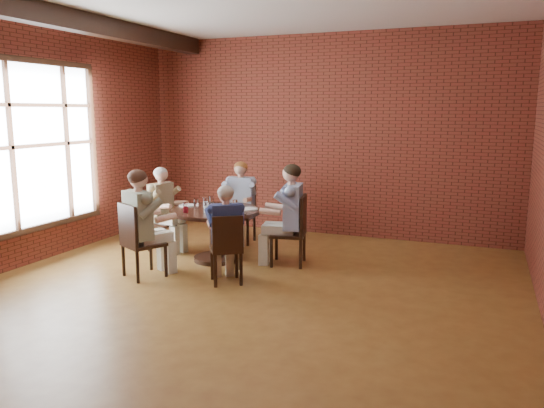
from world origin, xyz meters
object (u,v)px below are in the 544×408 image
at_px(diner_a, 288,215).
at_px(chair_b, 242,211).
at_px(chair_a, 295,228).
at_px(chair_d, 137,238).
at_px(smartphone, 244,214).
at_px(chair_e, 227,246).
at_px(chair_c, 161,218).
at_px(diner_d, 143,224).
at_px(diner_e, 226,235).
at_px(diner_c, 164,210).
at_px(dining_table, 216,224).
at_px(diner_b, 240,203).

height_order(diner_a, chair_b, diner_a).
relative_size(chair_a, chair_d, 1.01).
bearing_deg(smartphone, chair_b, 93.31).
relative_size(chair_b, chair_e, 1.05).
bearing_deg(chair_c, smartphone, -92.12).
height_order(diner_a, diner_d, diner_a).
bearing_deg(smartphone, diner_e, -107.11).
xyz_separation_m(diner_c, diner_d, (0.48, -1.20, 0.06)).
bearing_deg(dining_table, chair_c, 168.80).
distance_m(diner_c, smartphone, 1.55).
bearing_deg(diner_e, diner_d, -26.27).
distance_m(chair_a, diner_e, 1.19).
bearing_deg(chair_b, diner_e, -76.81).
xyz_separation_m(dining_table, chair_d, (-0.56, -1.09, -0.01)).
relative_size(diner_d, diner_e, 1.13).
height_order(diner_d, diner_e, diner_d).
bearing_deg(chair_e, chair_d, -25.67).
distance_m(chair_e, smartphone, 0.78).
bearing_deg(chair_a, diner_e, -38.19).
relative_size(dining_table, diner_d, 0.92).
bearing_deg(chair_b, smartphone, -70.47).
bearing_deg(chair_a, chair_d, -63.44).
xyz_separation_m(diner_a, diner_c, (-2.01, -0.01, -0.06)).
bearing_deg(chair_d, diner_d, -90.00).
xyz_separation_m(dining_table, chair_b, (-0.13, 1.17, -0.02)).
bearing_deg(chair_d, chair_a, -114.65).
relative_size(chair_a, smartphone, 6.45).
height_order(diner_b, diner_e, diner_b).
xyz_separation_m(chair_a, chair_c, (-2.18, -0.02, -0.03)).
bearing_deg(chair_b, diner_c, -137.97).
distance_m(chair_b, chair_c, 1.33).
bearing_deg(diner_d, chair_b, -72.77).
distance_m(chair_c, diner_d, 1.35).
distance_m(diner_b, chair_d, 2.22).
distance_m(chair_a, diner_b, 1.51).
xyz_separation_m(chair_a, diner_c, (-2.11, -0.03, 0.12)).
bearing_deg(chair_e, chair_c, -68.14).
relative_size(diner_a, diner_c, 1.10).
relative_size(chair_a, diner_e, 0.79).
xyz_separation_m(chair_a, diner_a, (-0.09, -0.02, 0.18)).
height_order(diner_a, chair_d, diner_a).
height_order(diner_c, diner_d, diner_d).
bearing_deg(chair_d, dining_table, -90.00).
height_order(chair_a, smartphone, chair_a).
relative_size(chair_a, diner_d, 0.70).
xyz_separation_m(chair_c, diner_c, (0.08, -0.02, 0.14)).
bearing_deg(diner_a, diner_c, -101.22).
bearing_deg(diner_d, dining_table, -90.00).
bearing_deg(dining_table, chair_a, 11.63).
bearing_deg(diner_d, chair_e, -147.25).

